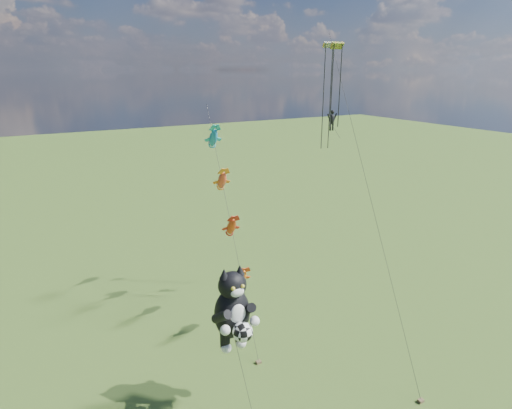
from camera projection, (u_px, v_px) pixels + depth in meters
cat_kite_rig at (233, 309)px, 27.70m from camera, size 2.77×4.18×10.28m
fish_windsock_rig at (227, 204)px, 38.49m from camera, size 3.10×15.73×18.90m
parafoil_rig at (334, 110)px, 37.51m from camera, size 4.28×17.24×25.26m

